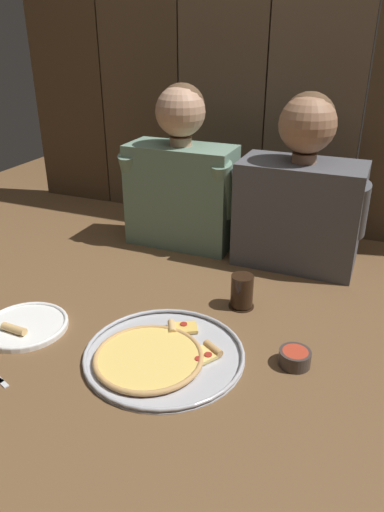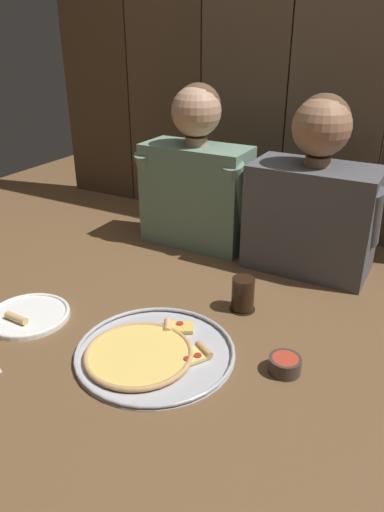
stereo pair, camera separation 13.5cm
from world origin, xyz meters
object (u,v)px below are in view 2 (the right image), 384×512
(dipping_bowl, at_px, (285,364))
(diner_right, at_px, (313,197))
(pizza_tray, at_px, (149,352))
(dinner_plate, at_px, (28,315))
(drinking_glass, at_px, (243,294))
(diner_left, at_px, (196,175))

(dipping_bowl, height_order, diner_right, diner_right)
(pizza_tray, xyz_separation_m, diner_right, (0.20, 0.69, 0.25))
(dinner_plate, bearing_deg, drinking_glass, 33.40)
(diner_left, distance_m, diner_right, 0.44)
(dipping_bowl, bearing_deg, diner_right, 101.89)
(diner_left, bearing_deg, dinner_plate, -103.16)
(dinner_plate, relative_size, drinking_glass, 2.26)
(pizza_tray, height_order, dinner_plate, dinner_plate)
(pizza_tray, distance_m, drinking_glass, 0.34)
(dinner_plate, relative_size, diner_left, 0.40)
(pizza_tray, height_order, diner_left, diner_left)
(dinner_plate, height_order, drinking_glass, drinking_glass)
(diner_left, xyz_separation_m, diner_right, (0.44, 0.00, -0.01))
(pizza_tray, distance_m, diner_right, 0.76)
(drinking_glass, bearing_deg, diner_left, 134.39)
(dinner_plate, xyz_separation_m, diner_right, (0.61, 0.71, 0.25))
(drinking_glass, xyz_separation_m, dipping_bowl, (0.21, -0.21, -0.03))
(diner_left, bearing_deg, drinking_glass, -45.61)
(dinner_plate, bearing_deg, dipping_bowl, 10.28)
(dipping_bowl, bearing_deg, pizza_tray, -161.84)
(dinner_plate, relative_size, diner_right, 0.40)
(drinking_glass, xyz_separation_m, diner_left, (-0.36, 0.37, 0.22))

